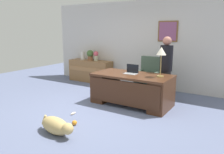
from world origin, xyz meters
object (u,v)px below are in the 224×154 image
(credenza, at_px, (91,71))
(potted_plant, at_px, (90,55))
(armchair, at_px, (149,78))
(desk_lamp, at_px, (161,53))
(vase_empty, at_px, (83,56))
(dog_toy_bone, at_px, (73,113))
(person_standing, at_px, (166,68))
(dog_lying, at_px, (57,126))
(vase_with_flowers, at_px, (96,55))
(laptop, at_px, (131,71))
(desk, at_px, (131,88))
(dog_toy_ball, at_px, (74,123))

(credenza, height_order, potted_plant, potted_plant)
(armchair, bearing_deg, desk_lamp, -54.46)
(vase_empty, bearing_deg, dog_toy_bone, -54.30)
(person_standing, xyz_separation_m, dog_lying, (-0.96, -2.89, -0.70))
(credenza, relative_size, armchair, 1.49)
(dog_lying, relative_size, vase_with_flowers, 2.59)
(credenza, height_order, desk_lamp, desk_lamp)
(dog_lying, relative_size, desk_lamp, 1.25)
(armchair, height_order, dog_lying, armchair)
(potted_plant, bearing_deg, armchair, -9.98)
(person_standing, bearing_deg, armchair, 151.91)
(dog_toy_bone, bearing_deg, potted_plant, 120.66)
(desk_lamp, distance_m, dog_toy_bone, 2.37)
(person_standing, relative_size, dog_toy_bone, 10.71)
(potted_plant, bearing_deg, laptop, -30.63)
(desk, distance_m, laptop, 0.41)
(person_standing, relative_size, vase_empty, 5.84)
(armchair, bearing_deg, credenza, 170.05)
(vase_with_flowers, xyz_separation_m, dog_toy_bone, (1.39, -2.76, -0.92))
(desk_lamp, bearing_deg, vase_with_flowers, 154.18)
(credenza, relative_size, vase_empty, 5.65)
(armchair, distance_m, dog_toy_ball, 2.80)
(desk, distance_m, potted_plant, 2.86)
(armchair, xyz_separation_m, dog_lying, (-0.38, -3.20, -0.33))
(armchair, xyz_separation_m, dog_toy_bone, (-0.76, -2.33, -0.46))
(desk, xyz_separation_m, laptop, (-0.05, 0.09, 0.40))
(dog_lying, xyz_separation_m, laptop, (0.32, 2.24, 0.66))
(laptop, distance_m, vase_empty, 3.02)
(dog_toy_ball, relative_size, dog_toy_bone, 0.63)
(dog_lying, distance_m, desk_lamp, 2.74)
(laptop, bearing_deg, credenza, 149.40)
(credenza, height_order, vase_empty, vase_empty)
(laptop, bearing_deg, dog_lying, -98.09)
(dog_lying, xyz_separation_m, vase_empty, (-2.37, 3.62, 0.74))
(vase_with_flowers, distance_m, dog_toy_bone, 3.22)
(desk_lamp, bearing_deg, laptop, -178.69)
(desk, relative_size, dog_toy_ball, 19.63)
(potted_plant, xyz_separation_m, dog_toy_ball, (2.03, -3.17, -0.90))
(desk_lamp, xyz_separation_m, potted_plant, (-3.07, 1.37, -0.35))
(desk, height_order, laptop, laptop)
(armchair, xyz_separation_m, person_standing, (0.59, -0.31, 0.37))
(desk, height_order, dog_toy_bone, desk)
(armchair, bearing_deg, person_standing, -28.09)
(desk, xyz_separation_m, vase_empty, (-2.74, 1.48, 0.48))
(desk_lamp, bearing_deg, person_standing, 98.12)
(armchair, bearing_deg, potted_plant, 170.02)
(desk, height_order, desk_lamp, desk_lamp)
(credenza, xyz_separation_m, armchair, (2.40, -0.42, 0.10))
(person_standing, bearing_deg, desk, -128.61)
(credenza, relative_size, laptop, 5.00)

